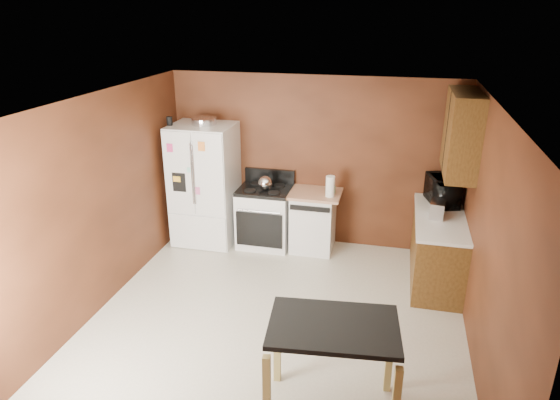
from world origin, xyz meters
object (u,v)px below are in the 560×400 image
at_px(paper_towel, 330,186).
at_px(refrigerator, 205,185).
at_px(kettle, 265,183).
at_px(gas_range, 265,216).
at_px(green_canister, 332,189).
at_px(toaster, 437,209).
at_px(roasting_pan, 204,121).
at_px(dishwasher, 313,220).
at_px(pen_cup, 170,121).
at_px(island, 333,339).
at_px(microwave, 442,192).

bearing_deg(paper_towel, refrigerator, 179.35).
relative_size(kettle, paper_towel, 0.70).
height_order(paper_towel, gas_range, paper_towel).
height_order(green_canister, toaster, toaster).
bearing_deg(toaster, roasting_pan, 179.14).
xyz_separation_m(roasting_pan, dishwasher, (1.61, 0.03, -1.39)).
height_order(pen_cup, kettle, pen_cup).
bearing_deg(roasting_pan, island, -53.03).
xyz_separation_m(roasting_pan, pen_cup, (-0.45, -0.18, 0.02)).
height_order(gas_range, island, gas_range).
bearing_deg(dishwasher, kettle, -172.12).
relative_size(dishwasher, island, 0.76).
relative_size(green_canister, toaster, 0.36).
xyz_separation_m(roasting_pan, island, (2.32, -3.08, -1.09)).
distance_m(roasting_pan, microwave, 3.44).
relative_size(pen_cup, gas_range, 0.11).
relative_size(kettle, gas_range, 0.19).
height_order(refrigerator, dishwasher, refrigerator).
bearing_deg(kettle, refrigerator, 179.32).
bearing_deg(green_canister, paper_towel, -93.58).
xyz_separation_m(kettle, gas_range, (-0.03, 0.07, -0.54)).
height_order(kettle, microwave, microwave).
bearing_deg(dishwasher, green_canister, 10.18).
xyz_separation_m(paper_towel, gas_range, (-0.97, 0.08, -0.58)).
height_order(toaster, refrigerator, refrigerator).
relative_size(kettle, island, 0.18).
distance_m(roasting_pan, paper_towel, 2.02).
bearing_deg(roasting_pan, microwave, 0.05).
height_order(microwave, dishwasher, microwave).
bearing_deg(pen_cup, dishwasher, 5.88).
xyz_separation_m(pen_cup, dishwasher, (2.05, 0.21, -1.41)).
height_order(pen_cup, green_canister, pen_cup).
distance_m(kettle, refrigerator, 0.94).
xyz_separation_m(pen_cup, refrigerator, (0.42, 0.13, -0.96)).
bearing_deg(toaster, green_canister, 165.48).
height_order(toaster, island, toaster).
relative_size(pen_cup, dishwasher, 0.14).
distance_m(refrigerator, dishwasher, 1.69).
height_order(roasting_pan, dishwasher, roasting_pan).
bearing_deg(island, green_canister, 98.26).
distance_m(pen_cup, kettle, 1.61).
distance_m(gas_range, island, 3.42).
distance_m(refrigerator, island, 3.83).
distance_m(pen_cup, microwave, 3.88).
xyz_separation_m(refrigerator, dishwasher, (1.63, 0.09, -0.45)).
bearing_deg(roasting_pan, paper_towel, -2.32).
bearing_deg(green_canister, gas_range, -175.88).
height_order(toaster, dishwasher, toaster).
bearing_deg(microwave, kettle, 75.60).
bearing_deg(island, paper_towel, 98.85).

